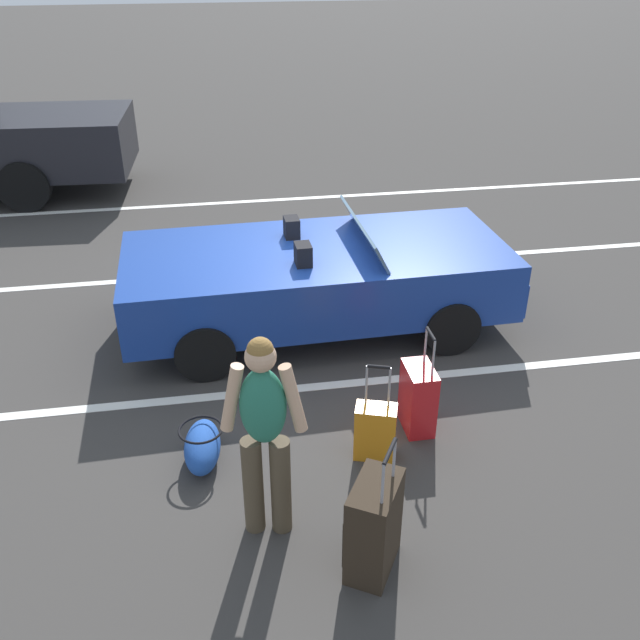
{
  "coord_description": "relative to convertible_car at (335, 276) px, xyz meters",
  "views": [
    {
      "loc": [
        -1.08,
        -6.69,
        3.91
      ],
      "look_at": [
        -0.16,
        -1.2,
        0.75
      ],
      "focal_mm": 38.71,
      "sensor_mm": 36.0,
      "label": 1
    }
  ],
  "objects": [
    {
      "name": "ground_plane",
      "position": [
        -0.21,
        -0.01,
        -0.59
      ],
      "size": [
        80.0,
        80.0,
        0.0
      ],
      "primitive_type": "plane",
      "color": "#383533"
    },
    {
      "name": "suitcase_large_black",
      "position": [
        -0.37,
        -3.42,
        -0.22
      ],
      "size": [
        0.49,
        0.56,
        1.07
      ],
      "rotation": [
        0.0,
        0.0,
        2.61
      ],
      "color": "#2D2319",
      "rests_on": "ground_plane"
    },
    {
      "name": "convertible_car",
      "position": [
        0.0,
        0.0,
        0.0
      ],
      "size": [
        4.19,
        1.92,
        1.24
      ],
      "rotation": [
        0.0,
        0.0,
        0.03
      ],
      "color": "navy",
      "rests_on": "ground_plane"
    },
    {
      "name": "lot_line_near",
      "position": [
        -0.21,
        -1.21,
        -0.59
      ],
      "size": [
        18.0,
        0.12,
        0.01
      ],
      "primitive_type": "cube",
      "color": "silver",
      "rests_on": "ground_plane"
    },
    {
      "name": "suitcase_medium_bright",
      "position": [
        0.38,
        -1.97,
        -0.28
      ],
      "size": [
        0.24,
        0.4,
        0.98
      ],
      "rotation": [
        0.0,
        0.0,
        3.15
      ],
      "color": "red",
      "rests_on": "ground_plane"
    },
    {
      "name": "lot_line_far",
      "position": [
        -0.21,
        4.19,
        -0.59
      ],
      "size": [
        18.0,
        0.12,
        0.01
      ],
      "primitive_type": "cube",
      "color": "silver",
      "rests_on": "ground_plane"
    },
    {
      "name": "suitcase_small_carryon",
      "position": [
        -0.08,
        -2.29,
        -0.33
      ],
      "size": [
        0.39,
        0.3,
        0.88
      ],
      "rotation": [
        0.0,
        0.0,
        4.39
      ],
      "color": "orange",
      "rests_on": "ground_plane"
    },
    {
      "name": "traveler_person",
      "position": [
        -1.05,
        -2.95,
        0.34
      ],
      "size": [
        0.61,
        0.27,
        1.65
      ],
      "rotation": [
        0.0,
        0.0,
        1.39
      ],
      "color": "#4C3F2D",
      "rests_on": "ground_plane"
    },
    {
      "name": "lot_line_mid",
      "position": [
        -0.21,
        1.49,
        -0.59
      ],
      "size": [
        18.0,
        0.12,
        0.01
      ],
      "primitive_type": "cube",
      "color": "silver",
      "rests_on": "ground_plane"
    },
    {
      "name": "duffel_bag",
      "position": [
        -1.52,
        -2.12,
        -0.43
      ],
      "size": [
        0.4,
        0.66,
        0.34
      ],
      "rotation": [
        0.0,
        0.0,
        4.63
      ],
      "color": "#1E479E",
      "rests_on": "ground_plane"
    }
  ]
}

